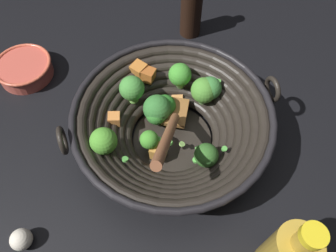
{
  "coord_description": "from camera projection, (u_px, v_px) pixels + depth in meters",
  "views": [
    {
      "loc": [
        0.04,
        -0.35,
        0.62
      ],
      "look_at": [
        -0.01,
        0.02,
        0.03
      ],
      "focal_mm": 35.31,
      "sensor_mm": 36.0,
      "label": 1
    }
  ],
  "objects": [
    {
      "name": "soy_sauce_bottle",
      "position": [
        192.0,
        10.0,
        0.83
      ],
      "size": [
        0.05,
        0.05,
        0.18
      ],
      "color": "black",
      "rests_on": "ground"
    },
    {
      "name": "wok",
      "position": [
        172.0,
        122.0,
        0.66
      ],
      "size": [
        0.41,
        0.39,
        0.2
      ],
      "color": "black",
      "rests_on": "ground"
    },
    {
      "name": "prep_bowl",
      "position": [
        24.0,
        69.0,
        0.79
      ],
      "size": [
        0.13,
        0.13,
        0.04
      ],
      "color": "#D15647",
      "rests_on": "ground"
    },
    {
      "name": "ground_plane",
      "position": [
        172.0,
        140.0,
        0.71
      ],
      "size": [
        4.0,
        4.0,
        0.0
      ],
      "primitive_type": "plane",
      "color": "black"
    },
    {
      "name": "garlic_bulb",
      "position": [
        21.0,
        239.0,
        0.58
      ],
      "size": [
        0.04,
        0.04,
        0.04
      ],
      "primitive_type": "sphere",
      "color": "silver",
      "rests_on": "ground"
    }
  ]
}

